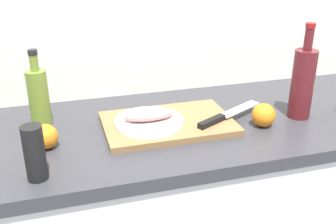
{
  "coord_description": "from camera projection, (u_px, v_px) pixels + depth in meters",
  "views": [
    {
      "loc": [
        -0.42,
        -1.12,
        1.45
      ],
      "look_at": [
        -0.09,
        -0.01,
        0.95
      ],
      "focal_mm": 42.52,
      "sensor_mm": 36.0,
      "label": 1
    }
  ],
  "objects": [
    {
      "name": "cutting_board",
      "position": [
        168.0,
        123.0,
        1.28
      ],
      "size": [
        0.41,
        0.27,
        0.02
      ],
      "primitive_type": "cube",
      "color": "olive",
      "rests_on": "kitchen_counter"
    },
    {
      "name": "white_plate",
      "position": [
        149.0,
        122.0,
        1.25
      ],
      "size": [
        0.22,
        0.22,
        0.01
      ],
      "primitive_type": "cylinder",
      "color": "white",
      "rests_on": "cutting_board"
    },
    {
      "name": "fish_fillet",
      "position": [
        149.0,
        114.0,
        1.24
      ],
      "size": [
        0.16,
        0.07,
        0.04
      ],
      "primitive_type": "ellipsoid",
      "color": "tan",
      "rests_on": "white_plate"
    },
    {
      "name": "chef_knife",
      "position": [
        222.0,
        117.0,
        1.28
      ],
      "size": [
        0.27,
        0.16,
        0.02
      ],
      "rotation": [
        0.0,
        0.0,
        0.48
      ],
      "color": "silver",
      "rests_on": "cutting_board"
    },
    {
      "name": "olive_oil_bottle",
      "position": [
        39.0,
        97.0,
        1.25
      ],
      "size": [
        0.06,
        0.06,
        0.25
      ],
      "color": "olive",
      "rests_on": "kitchen_counter"
    },
    {
      "name": "wine_bottle",
      "position": [
        303.0,
        82.0,
        1.3
      ],
      "size": [
        0.07,
        0.07,
        0.32
      ],
      "color": "#59191E",
      "rests_on": "kitchen_counter"
    },
    {
      "name": "orange_2",
      "position": [
        264.0,
        115.0,
        1.27
      ],
      "size": [
        0.08,
        0.08,
        0.08
      ],
      "primitive_type": "sphere",
      "color": "orange",
      "rests_on": "kitchen_counter"
    },
    {
      "name": "orange_3",
      "position": [
        45.0,
        137.0,
        1.13
      ],
      "size": [
        0.07,
        0.07,
        0.07
      ],
      "primitive_type": "sphere",
      "color": "orange",
      "rests_on": "kitchen_counter"
    },
    {
      "name": "pepper_mill",
      "position": [
        35.0,
        153.0,
        0.97
      ],
      "size": [
        0.05,
        0.05,
        0.14
      ],
      "primitive_type": "cylinder",
      "color": "black",
      "rests_on": "kitchen_counter"
    }
  ]
}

